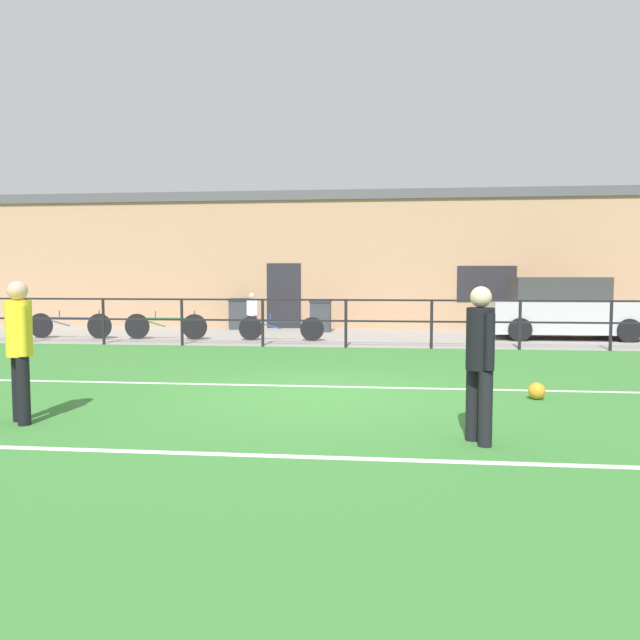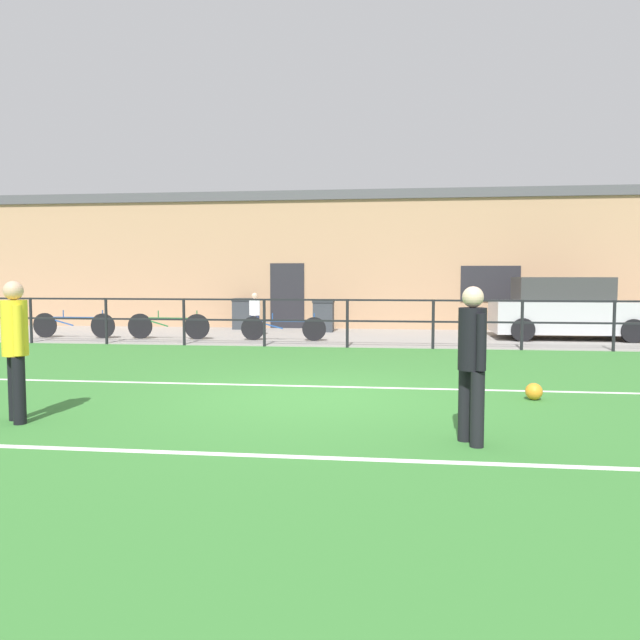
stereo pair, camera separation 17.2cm
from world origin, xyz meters
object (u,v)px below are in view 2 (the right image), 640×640
at_px(soccer_ball_match, 534,391).
at_px(bicycle_parked_0, 74,325).
at_px(spectator_child, 255,312).
at_px(bicycle_parked_2, 168,326).
at_px(player_striker, 15,342).
at_px(parked_car_red, 566,310).
at_px(trash_bin_1, 324,316).
at_px(trash_bin_0, 244,314).
at_px(player_goalkeeper, 472,355).
at_px(bicycle_parked_1, 283,328).

relative_size(soccer_ball_match, bicycle_parked_0, 0.10).
distance_m(spectator_child, bicycle_parked_2, 2.38).
bearing_deg(player_striker, bicycle_parked_0, 160.94).
relative_size(parked_car_red, trash_bin_1, 4.11).
bearing_deg(bicycle_parked_2, trash_bin_0, 69.14).
bearing_deg(soccer_ball_match, player_striker, -161.78).
distance_m(player_goalkeeper, bicycle_parked_2, 11.57).
relative_size(player_striker, parked_car_red, 0.42).
bearing_deg(player_striker, soccer_ball_match, 63.76).
xyz_separation_m(bicycle_parked_0, bicycle_parked_1, (5.75, 0.03, -0.03)).
bearing_deg(parked_car_red, bicycle_parked_2, -172.47).
xyz_separation_m(player_goalkeeper, soccer_ball_match, (1.13, 2.36, -0.79)).
bearing_deg(bicycle_parked_0, spectator_child, 13.09).
xyz_separation_m(soccer_ball_match, trash_bin_1, (-4.03, 9.67, 0.39)).
xyz_separation_m(bicycle_parked_1, trash_bin_0, (-1.86, 3.25, 0.17)).
height_order(player_goalkeeper, parked_car_red, parked_car_red).
height_order(trash_bin_0, trash_bin_1, trash_bin_0).
height_order(parked_car_red, trash_bin_0, parked_car_red).
xyz_separation_m(player_striker, bicycle_parked_2, (-1.65, 9.07, -0.56)).
relative_size(parked_car_red, bicycle_parked_2, 1.75).
relative_size(player_goalkeeper, trash_bin_1, 1.66).
relative_size(spectator_child, bicycle_parked_1, 0.54).
bearing_deg(bicycle_parked_2, bicycle_parked_0, -179.32).
xyz_separation_m(player_striker, spectator_child, (0.45, 10.15, -0.22)).
bearing_deg(spectator_child, soccer_ball_match, 142.05).
relative_size(trash_bin_0, trash_bin_1, 1.02).
xyz_separation_m(spectator_child, trash_bin_1, (1.75, 1.58, -0.20)).
bearing_deg(soccer_ball_match, spectator_child, 125.52).
distance_m(parked_car_red, bicycle_parked_0, 13.25).
xyz_separation_m(player_striker, parked_car_red, (8.87, 10.46, -0.14)).
relative_size(soccer_ball_match, trash_bin_0, 0.24).
bearing_deg(player_goalkeeper, bicycle_parked_2, 11.68).
height_order(bicycle_parked_0, trash_bin_1, trash_bin_1).
relative_size(player_goalkeeper, trash_bin_0, 1.63).
bearing_deg(trash_bin_1, bicycle_parked_0, -157.56).
xyz_separation_m(parked_car_red, trash_bin_1, (-6.67, 1.26, -0.29)).
height_order(parked_car_red, trash_bin_1, parked_car_red).
height_order(player_goalkeeper, bicycle_parked_2, player_goalkeeper).
xyz_separation_m(bicycle_parked_2, trash_bin_1, (3.84, 2.65, 0.13)).
distance_m(player_goalkeeper, trash_bin_1, 12.38).
bearing_deg(bicycle_parked_1, parked_car_red, 10.61).
distance_m(player_striker, spectator_child, 10.16).
xyz_separation_m(player_striker, bicycle_parked_0, (-4.30, 9.04, -0.56)).
distance_m(player_goalkeeper, bicycle_parked_0, 13.27).
bearing_deg(trash_bin_1, player_striker, -100.62).
bearing_deg(spectator_child, player_goalkeeper, 130.52).
bearing_deg(bicycle_parked_0, bicycle_parked_1, 0.31).
distance_m(soccer_ball_match, trash_bin_0, 12.24).
relative_size(bicycle_parked_1, trash_bin_1, 2.33).
xyz_separation_m(bicycle_parked_0, trash_bin_0, (3.89, 3.28, 0.14)).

